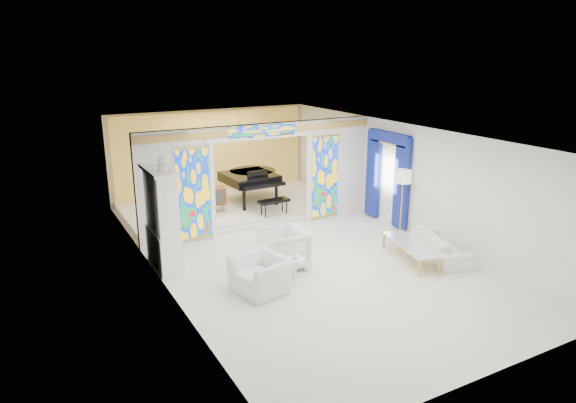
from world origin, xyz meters
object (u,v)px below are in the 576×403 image
sofa (441,246)px  coffee_table (410,245)px  china_cabinet (162,220)px  tv_console (214,196)px  armchair_left (261,274)px  grand_piano (252,177)px  armchair_right (284,248)px

sofa → coffee_table: bearing=98.2°
china_cabinet → tv_console: 3.87m
armchair_left → grand_piano: size_ratio=0.39×
grand_piano → coffee_table: bearing=-79.9°
grand_piano → armchair_right: bearing=-109.5°
armchair_left → sofa: 4.74m
armchair_left → armchair_right: bearing=119.2°
armchair_right → sofa: armchair_right is taller
china_cabinet → grand_piano: bearing=42.4°
armchair_right → sofa: (3.71, -1.31, -0.17)m
armchair_right → sofa: 3.94m
grand_piano → tv_console: 1.62m
china_cabinet → grand_piano: size_ratio=0.92×
coffee_table → armchair_right: bearing=158.2°
coffee_table → grand_piano: grand_piano is taller
grand_piano → sofa: bearing=-73.0°
coffee_table → grand_piano: size_ratio=0.69×
armchair_left → grand_piano: grand_piano is taller
tv_console → coffee_table: bearing=-53.3°
coffee_table → grand_piano: 6.20m
china_cabinet → armchair_left: 2.76m
grand_piano → tv_console: grand_piano is taller
armchair_left → coffee_table: 3.87m
sofa → coffee_table: 0.88m
china_cabinet → coffee_table: bearing=-24.9°
armchair_left → grand_piano: (2.43, 5.75, 0.59)m
china_cabinet → coffee_table: china_cabinet is taller
armchair_right → coffee_table: bearing=75.5°
armchair_left → coffee_table: (3.86, -0.26, 0.03)m
coffee_table → tv_console: 6.21m
armchair_left → tv_console: bearing=157.9°
china_cabinet → sofa: bearing=-23.2°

